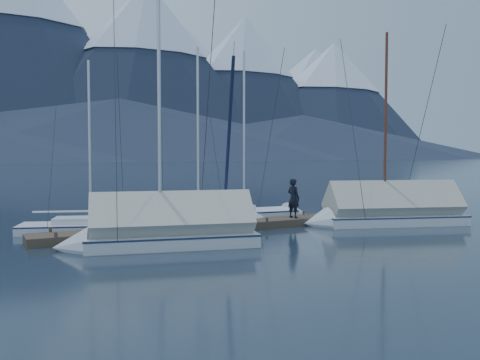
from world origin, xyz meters
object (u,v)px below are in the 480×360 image
object	(u,v)px
sailboat_covered_near	(381,214)
sailboat_covered_far	(156,233)
sailboat_open_right	(253,215)
sailboat_open_mid	(208,222)
sailboat_open_left	(101,229)
person	(293,198)

from	to	relation	value
sailboat_covered_near	sailboat_covered_far	distance (m)	11.41
sailboat_open_right	sailboat_covered_near	size ratio (longest dim) A/B	0.94
sailboat_covered_near	sailboat_open_mid	bearing A→B (deg)	153.49
sailboat_open_mid	sailboat_covered_far	bearing A→B (deg)	-133.71
sailboat_open_left	person	xyz separation A→B (m)	(8.56, -2.13, 1.13)
sailboat_open_mid	sailboat_open_right	world-z (taller)	sailboat_open_right
sailboat_open_right	sailboat_open_mid	bearing A→B (deg)	-159.53
sailboat_open_mid	person	distance (m)	4.18
sailboat_open_left	sailboat_open_mid	distance (m)	4.97
sailboat_open_left	sailboat_open_mid	world-z (taller)	sailboat_open_mid
sailboat_covered_near	person	bearing A→B (deg)	153.57
sailboat_open_right	sailboat_covered_near	distance (m)	6.47
sailboat_open_left	sailboat_open_right	distance (m)	8.08
sailboat_open_mid	sailboat_covered_near	xyz separation A→B (m)	(7.38, -3.68, 0.34)
sailboat_open_mid	sailboat_open_right	xyz separation A→B (m)	(3.07, 1.15, 0.01)
sailboat_open_mid	sailboat_covered_far	world-z (taller)	sailboat_covered_far
sailboat_open_left	sailboat_covered_near	xyz separation A→B (m)	(12.33, -4.01, 0.36)
sailboat_open_mid	sailboat_covered_near	size ratio (longest dim) A/B	0.91
sailboat_open_mid	sailboat_covered_far	xyz separation A→B (m)	(-4.02, -4.21, 0.33)
sailboat_open_right	person	bearing A→B (deg)	-79.81
sailboat_open_mid	person	bearing A→B (deg)	-26.59
sailboat_open_mid	person	size ratio (longest dim) A/B	4.90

